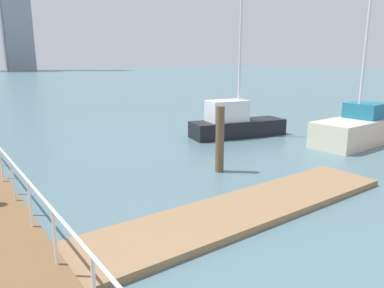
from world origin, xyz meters
TOP-DOWN VIEW (x-y plane):
  - ground_plane at (0.00, 20.00)m, footprint 300.00×300.00m
  - floating_dock at (1.57, 7.77)m, footprint 10.14×2.00m
  - boardwalk_railing at (-3.15, 7.47)m, footprint 0.06×25.80m
  - dock_piling_0 at (3.51, 10.89)m, footprint 0.31×0.31m
  - moored_boat_0 at (11.71, 10.42)m, footprint 5.14×2.08m
  - moored_boat_3 at (8.09, 15.08)m, footprint 5.26×2.61m

SIDE VIEW (x-z plane):
  - ground_plane at x=0.00m, z-range 0.00..0.00m
  - floating_dock at x=1.57m, z-range 0.00..0.18m
  - moored_boat_3 at x=8.09m, z-range -3.24..4.71m
  - moored_boat_0 at x=11.71m, z-range -2.98..4.48m
  - dock_piling_0 at x=3.51m, z-range 0.00..2.37m
  - boardwalk_railing at x=-3.15m, z-range 0.71..1.79m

